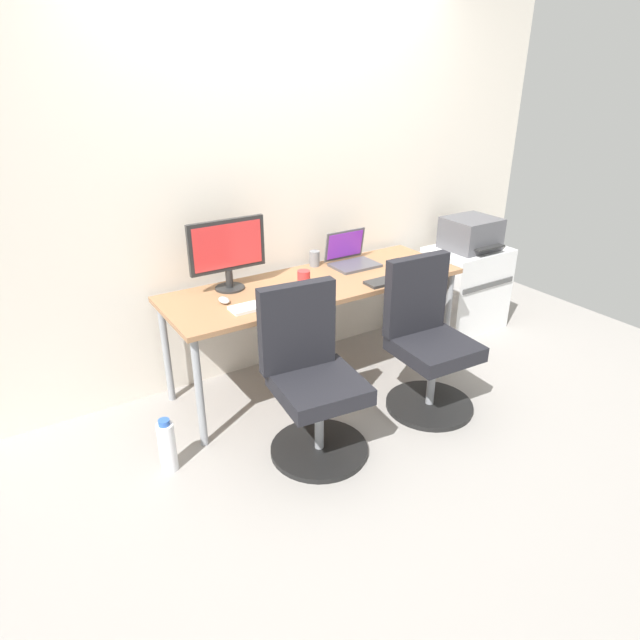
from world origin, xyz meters
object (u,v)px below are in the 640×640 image
(office_chair_left, at_px, (312,381))
(water_bottle_on_floor, at_px, (167,446))
(coffee_mug, at_px, (304,278))
(office_chair_right, at_px, (427,343))
(open_laptop, at_px, (351,257))
(side_cabinet, at_px, (464,288))
(desktop_monitor, at_px, (227,250))
(printer, at_px, (471,234))

(office_chair_left, xyz_separation_m, water_bottle_on_floor, (-0.74, 0.24, -0.28))
(coffee_mug, bearing_deg, office_chair_right, -51.28)
(water_bottle_on_floor, distance_m, open_laptop, 1.74)
(side_cabinet, bearing_deg, office_chair_left, -159.54)
(office_chair_left, height_order, desktop_monitor, desktop_monitor)
(side_cabinet, bearing_deg, desktop_monitor, 176.96)
(office_chair_right, bearing_deg, water_bottle_on_floor, 171.20)
(water_bottle_on_floor, relative_size, desktop_monitor, 0.65)
(office_chair_right, height_order, coffee_mug, office_chair_right)
(desktop_monitor, bearing_deg, open_laptop, -1.68)
(office_chair_left, relative_size, water_bottle_on_floor, 3.03)
(printer, distance_m, desktop_monitor, 1.97)
(office_chair_left, bearing_deg, water_bottle_on_floor, 161.89)
(office_chair_left, bearing_deg, open_laptop, 44.20)
(desktop_monitor, height_order, coffee_mug, desktop_monitor)
(desktop_monitor, bearing_deg, printer, -3.06)
(office_chair_right, relative_size, printer, 2.35)
(office_chair_left, distance_m, water_bottle_on_floor, 0.82)
(side_cabinet, height_order, open_laptop, open_laptop)
(office_chair_left, xyz_separation_m, coffee_mug, (0.33, 0.62, 0.33))
(office_chair_right, height_order, desktop_monitor, desktop_monitor)
(side_cabinet, height_order, coffee_mug, coffee_mug)
(printer, distance_m, open_laptop, 1.08)
(side_cabinet, xyz_separation_m, coffee_mug, (-1.54, -0.08, 0.42))
(desktop_monitor, distance_m, coffee_mug, 0.50)
(desktop_monitor, bearing_deg, water_bottle_on_floor, -139.11)
(printer, xyz_separation_m, coffee_mug, (-1.54, -0.08, -0.03))
(office_chair_right, relative_size, coffee_mug, 10.22)
(office_chair_right, distance_m, coffee_mug, 0.85)
(printer, xyz_separation_m, desktop_monitor, (-1.96, 0.11, 0.18))
(office_chair_left, xyz_separation_m, printer, (1.87, 0.70, 0.35))
(side_cabinet, bearing_deg, printer, -90.00)
(side_cabinet, distance_m, desktop_monitor, 2.06)
(office_chair_right, bearing_deg, open_laptop, 91.60)
(printer, bearing_deg, open_laptop, 175.79)
(water_bottle_on_floor, distance_m, coffee_mug, 1.28)
(water_bottle_on_floor, bearing_deg, office_chair_right, -8.80)
(office_chair_left, height_order, coffee_mug, office_chair_left)
(desktop_monitor, bearing_deg, office_chair_right, -41.39)
(water_bottle_on_floor, bearing_deg, printer, 9.91)
(desktop_monitor, bearing_deg, office_chair_left, -83.59)
(office_chair_right, xyz_separation_m, desktop_monitor, (-0.91, 0.80, 0.53))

